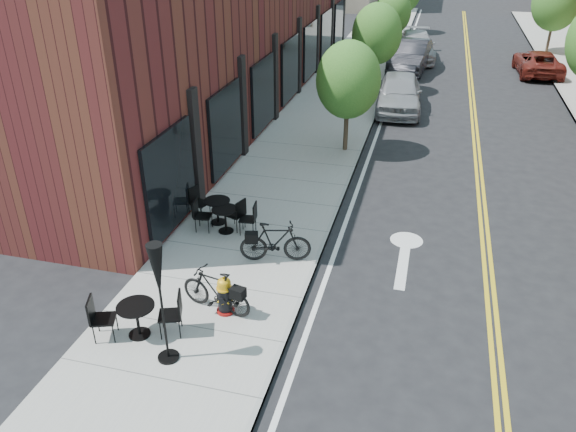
% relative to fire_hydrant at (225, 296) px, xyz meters
% --- Properties ---
extents(ground, '(120.00, 120.00, 0.00)m').
position_rel_fire_hydrant_xyz_m(ground, '(1.48, 0.88, -0.53)').
color(ground, black).
rests_on(ground, ground).
extents(sidewalk_near, '(4.00, 70.00, 0.12)m').
position_rel_fire_hydrant_xyz_m(sidewalk_near, '(-0.52, 10.88, -0.47)').
color(sidewalk_near, '#9E9B93').
rests_on(sidewalk_near, ground).
extents(building_near, '(5.00, 28.00, 7.00)m').
position_rel_fire_hydrant_xyz_m(building_near, '(-5.02, 14.88, 2.97)').
color(building_near, '#4F191A').
rests_on(building_near, ground).
extents(tree_near_a, '(2.20, 2.20, 3.81)m').
position_rel_fire_hydrant_xyz_m(tree_near_a, '(0.88, 9.88, 2.07)').
color(tree_near_a, '#382B1E').
rests_on(tree_near_a, sidewalk_near).
extents(tree_near_b, '(2.30, 2.30, 3.98)m').
position_rel_fire_hydrant_xyz_m(tree_near_b, '(0.88, 17.88, 2.18)').
color(tree_near_b, '#382B1E').
rests_on(tree_near_b, sidewalk_near).
extents(tree_near_c, '(2.10, 2.10, 3.67)m').
position_rel_fire_hydrant_xyz_m(tree_near_c, '(0.88, 25.88, 2.00)').
color(tree_near_c, '#382B1E').
rests_on(tree_near_c, sidewalk_near).
extents(tree_far_c, '(2.80, 2.80, 4.62)m').
position_rel_fire_hydrant_xyz_m(tree_far_c, '(10.08, 28.88, 2.52)').
color(tree_far_c, '#382B1E').
rests_on(tree_far_c, sidewalk_far).
extents(fire_hydrant, '(0.39, 0.39, 0.87)m').
position_rel_fire_hydrant_xyz_m(fire_hydrant, '(0.00, 0.00, 0.00)').
color(fire_hydrant, maroon).
rests_on(fire_hydrant, sidewalk_near).
extents(bicycle_left, '(1.71, 0.80, 0.99)m').
position_rel_fire_hydrant_xyz_m(bicycle_left, '(-0.20, 0.01, 0.08)').
color(bicycle_left, black).
rests_on(bicycle_left, sidewalk_near).
extents(bicycle_right, '(1.78, 0.90, 1.03)m').
position_rel_fire_hydrant_xyz_m(bicycle_right, '(0.47, 2.19, 0.10)').
color(bicycle_right, black).
rests_on(bicycle_right, sidewalk_near).
extents(bistro_set_a, '(1.76, 1.00, 0.93)m').
position_rel_fire_hydrant_xyz_m(bistro_set_a, '(-1.40, -1.14, 0.05)').
color(bistro_set_a, black).
rests_on(bistro_set_a, sidewalk_near).
extents(bistro_set_b, '(1.67, 0.90, 0.88)m').
position_rel_fire_hydrant_xyz_m(bistro_set_b, '(-1.55, 3.62, 0.03)').
color(bistro_set_b, black).
rests_on(bistro_set_b, sidewalk_near).
extents(bistro_set_c, '(1.64, 0.77, 0.87)m').
position_rel_fire_hydrant_xyz_m(bistro_set_c, '(-1.18, 3.22, 0.02)').
color(bistro_set_c, black).
rests_on(bistro_set_c, sidewalk_near).
extents(patio_umbrella, '(0.40, 0.40, 2.50)m').
position_rel_fire_hydrant_xyz_m(patio_umbrella, '(-0.55, -1.60, 1.38)').
color(patio_umbrella, black).
rests_on(patio_umbrella, sidewalk_near).
extents(parked_car_a, '(2.16, 4.75, 1.58)m').
position_rel_fire_hydrant_xyz_m(parked_car_a, '(2.28, 15.33, 0.26)').
color(parked_car_a, gray).
rests_on(parked_car_a, ground).
extents(parked_car_b, '(2.20, 5.11, 1.64)m').
position_rel_fire_hydrant_xyz_m(parked_car_b, '(2.28, 22.53, 0.29)').
color(parked_car_b, black).
rests_on(parked_car_b, ground).
extents(parked_car_c, '(2.66, 5.44, 1.52)m').
position_rel_fire_hydrant_xyz_m(parked_car_c, '(2.36, 25.56, 0.23)').
color(parked_car_c, '#A2A2A6').
rests_on(parked_car_c, ground).
extents(parked_car_far, '(2.31, 4.62, 1.26)m').
position_rel_fire_hydrant_xyz_m(parked_car_far, '(8.88, 23.52, 0.10)').
color(parked_car_far, maroon).
rests_on(parked_car_far, ground).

